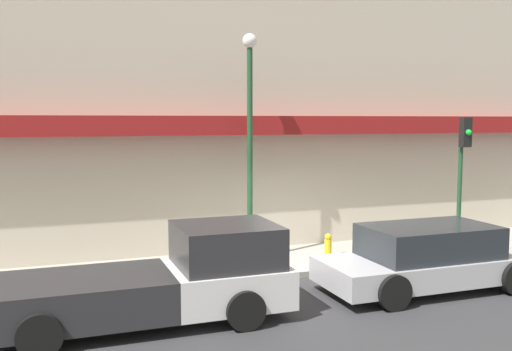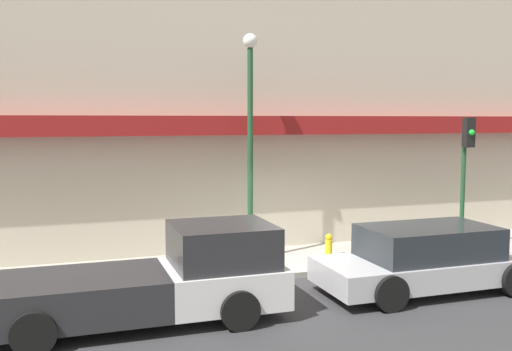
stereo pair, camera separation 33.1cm
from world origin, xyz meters
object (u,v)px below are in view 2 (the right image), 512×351
traffic_light (466,159)px  fire_hydrant (329,247)px  parked_car (428,259)px  pickup_truck (157,280)px  street_lamp (250,121)px

traffic_light → fire_hydrant: bearing=176.9°
parked_car → traffic_light: traffic_light is taller
pickup_truck → street_lamp: bearing=49.4°
pickup_truck → traffic_light: bearing=16.3°
parked_car → fire_hydrant: size_ratio=7.28×
parked_car → traffic_light: 4.27m
fire_hydrant → traffic_light: bearing=-3.1°
street_lamp → traffic_light: street_lamp is taller
parked_car → street_lamp: bearing=130.3°
parked_car → fire_hydrant: bearing=110.0°
fire_hydrant → pickup_truck: bearing=-150.7°
fire_hydrant → street_lamp: bearing=161.9°
pickup_truck → traffic_light: 9.27m
parked_car → traffic_light: (2.90, 2.47, 1.93)m
street_lamp → parked_car: bearing=-48.2°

